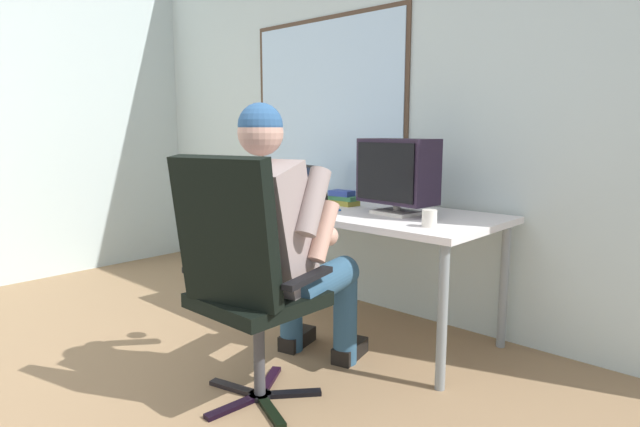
% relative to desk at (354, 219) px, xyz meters
% --- Properties ---
extents(wall_rear, '(4.67, 0.08, 2.87)m').
position_rel_desk_xyz_m(wall_rear, '(-0.22, 0.44, 0.77)').
color(wall_rear, silver).
rests_on(wall_rear, ground).
extents(desk, '(1.67, 0.77, 0.72)m').
position_rel_desk_xyz_m(desk, '(0.00, 0.00, 0.00)').
color(desk, gray).
rests_on(desk, ground).
extents(office_chair, '(0.61, 0.56, 1.07)m').
position_rel_desk_xyz_m(office_chair, '(0.26, -1.03, -0.06)').
color(office_chair, black).
rests_on(office_chair, ground).
extents(person_seated, '(0.63, 0.90, 1.28)m').
position_rel_desk_xyz_m(person_seated, '(0.20, -0.77, 0.01)').
color(person_seated, '#2D526F').
rests_on(person_seated, ground).
extents(crt_monitor, '(0.45, 0.25, 0.40)m').
position_rel_desk_xyz_m(crt_monitor, '(0.29, 0.00, 0.29)').
color(crt_monitor, beige).
rests_on(crt_monitor, desk).
extents(laptop, '(0.40, 0.36, 0.23)m').
position_rel_desk_xyz_m(laptop, '(-0.46, 0.03, 0.12)').
color(laptop, black).
rests_on(laptop, desk).
extents(wine_glass, '(0.08, 0.08, 0.14)m').
position_rel_desk_xyz_m(wine_glass, '(-0.25, -0.21, 0.15)').
color(wine_glass, silver).
rests_on(wine_glass, desk).
extents(book_stack, '(0.19, 0.12, 0.09)m').
position_rel_desk_xyz_m(book_stack, '(-0.14, 0.07, 0.10)').
color(book_stack, '#9E9232').
rests_on(book_stack, desk).
extents(cd_case, '(0.14, 0.13, 0.01)m').
position_rel_desk_xyz_m(cd_case, '(-0.07, -0.18, 0.06)').
color(cd_case, blue).
rests_on(cd_case, desk).
extents(coffee_mug, '(0.07, 0.07, 0.08)m').
position_rel_desk_xyz_m(coffee_mug, '(0.62, -0.21, 0.10)').
color(coffee_mug, silver).
rests_on(coffee_mug, desk).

